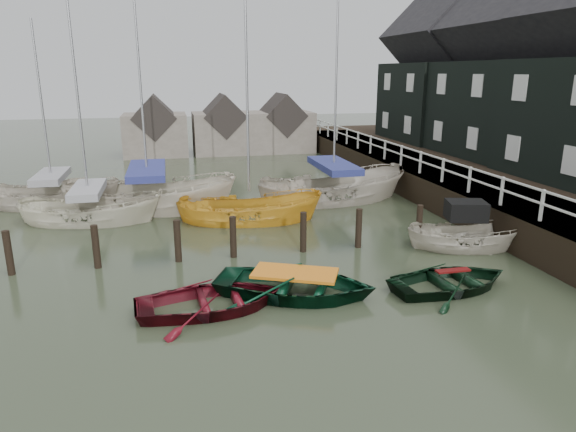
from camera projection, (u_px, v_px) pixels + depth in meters
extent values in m
plane|color=#2B3320|center=(289.00, 289.00, 14.58)|extent=(120.00, 120.00, 0.00)
cube|color=black|center=(428.00, 166.00, 25.65)|extent=(3.00, 32.00, 0.20)
cube|color=silver|center=(402.00, 146.00, 25.03)|extent=(0.06, 32.00, 0.06)
cube|color=silver|center=(401.00, 154.00, 25.14)|extent=(0.06, 32.00, 0.06)
cube|color=black|center=(521.00, 188.00, 27.22)|extent=(14.00, 38.00, 1.50)
cube|color=black|center=(506.00, 109.00, 28.01)|extent=(6.00, 7.00, 5.00)
cube|color=black|center=(515.00, 26.00, 26.86)|extent=(6.11, 7.14, 6.11)
cube|color=black|center=(441.00, 102.00, 34.57)|extent=(6.40, 7.00, 5.00)
cube|color=black|center=(446.00, 35.00, 33.42)|extent=(6.52, 7.14, 6.52)
cylinder|color=black|center=(10.00, 259.00, 15.52)|extent=(0.22, 0.22, 1.80)
cylinder|color=black|center=(97.00, 253.00, 16.06)|extent=(0.22, 0.22, 1.80)
cylinder|color=black|center=(178.00, 247.00, 16.61)|extent=(0.22, 0.22, 1.80)
cylinder|color=black|center=(233.00, 243.00, 17.00)|extent=(0.22, 0.22, 1.80)
cylinder|color=black|center=(303.00, 238.00, 17.52)|extent=(0.22, 0.22, 1.80)
cylinder|color=black|center=(358.00, 234.00, 17.96)|extent=(0.22, 0.22, 1.80)
cylinder|color=black|center=(419.00, 229.00, 18.46)|extent=(0.22, 0.22, 1.80)
cube|color=#665B51|center=(156.00, 135.00, 37.68)|extent=(4.50, 4.00, 3.00)
cube|color=#282321|center=(154.00, 117.00, 37.33)|extent=(3.18, 4.08, 3.18)
cube|color=#665B51|center=(224.00, 133.00, 38.77)|extent=(4.50, 4.00, 3.00)
cube|color=#282321|center=(223.00, 115.00, 38.41)|extent=(3.18, 4.08, 3.18)
cube|color=#665B51|center=(282.00, 131.00, 39.75)|extent=(4.50, 4.00, 3.00)
cube|color=#282321|center=(282.00, 114.00, 39.39)|extent=(3.18, 4.08, 3.18)
imported|color=#4F0B14|center=(213.00, 310.00, 13.34)|extent=(4.14, 3.11, 0.81)
imported|color=#08311D|center=(295.00, 295.00, 14.19)|extent=(5.34, 4.72, 0.92)
imported|color=black|center=(451.00, 289.00, 14.62)|extent=(3.96, 3.04, 0.76)
imported|color=#B9B19E|center=(466.00, 249.00, 17.91)|extent=(4.38, 2.58, 1.59)
cube|color=black|center=(466.00, 210.00, 17.73)|extent=(1.52, 1.31, 0.65)
imported|color=beige|center=(91.00, 222.00, 21.13)|extent=(6.13, 3.28, 2.24)
cylinder|color=#B2B2B7|center=(76.00, 85.00, 19.64)|extent=(0.10, 0.10, 8.46)
cube|color=#939297|center=(88.00, 190.00, 20.76)|extent=(3.36, 1.76, 0.30)
imported|color=beige|center=(150.00, 210.00, 23.00)|extent=(8.32, 4.81, 3.02)
cylinder|color=#B2B2B7|center=(140.00, 79.00, 21.46)|extent=(0.10, 0.10, 8.00)
cube|color=navy|center=(147.00, 170.00, 22.52)|extent=(4.56, 2.60, 0.30)
imported|color=gold|center=(250.00, 221.00, 21.29)|extent=(6.28, 3.26, 2.31)
cylinder|color=#B2B2B7|center=(247.00, 92.00, 19.88)|extent=(0.10, 0.10, 7.86)
imported|color=#BDB2A1|center=(333.00, 201.00, 24.59)|extent=(7.72, 3.53, 2.89)
cylinder|color=#B2B2B7|center=(336.00, 76.00, 23.02)|extent=(0.10, 0.10, 8.39)
cube|color=navy|center=(334.00, 166.00, 24.12)|extent=(4.24, 1.89, 0.30)
imported|color=#BDB2A1|center=(55.00, 206.00, 23.58)|extent=(6.29, 3.13, 2.33)
cylinder|color=#B2B2B7|center=(41.00, 102.00, 22.30)|extent=(0.10, 0.10, 6.85)
cube|color=gray|center=(51.00, 176.00, 23.20)|extent=(3.46, 1.68, 0.30)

